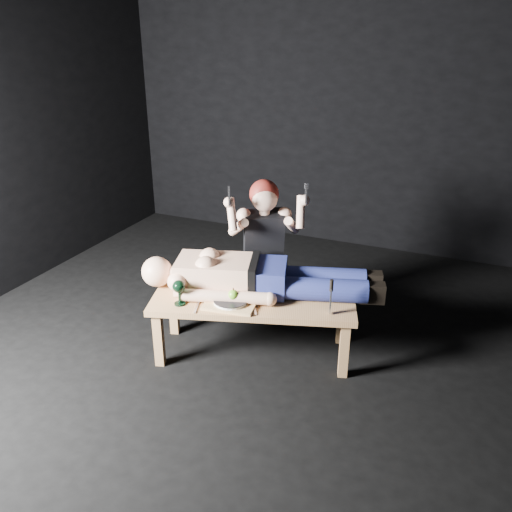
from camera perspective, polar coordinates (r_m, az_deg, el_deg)
name	(u,v)px	position (r m, az deg, el deg)	size (l,w,h in m)	color
ground	(259,365)	(3.81, 0.30, -11.67)	(5.00, 5.00, 0.00)	black
back_wall	(358,102)	(5.54, 10.95, 15.97)	(5.00, 5.00, 0.00)	black
table	(253,326)	(3.82, -0.30, -7.51)	(1.41, 0.53, 0.45)	#A47F4C
lying_man	(261,273)	(3.74, 0.58, -1.85)	(1.51, 0.46, 0.28)	#E2AC8C
kneeling_woman	(263,248)	(4.11, 0.71, 0.82)	(0.65, 0.72, 1.21)	black
serving_tray	(231,304)	(3.62, -2.74, -5.13)	(0.35, 0.25, 0.02)	tan
plate	(231,301)	(3.61, -2.75, -4.86)	(0.23, 0.23, 0.02)	white
apple	(233,295)	(3.59, -2.45, -4.21)	(0.07, 0.07, 0.07)	#428B19
goblet	(179,293)	(3.62, -8.26, -3.91)	(0.09, 0.09, 0.18)	black
fork_flat	(197,308)	(3.60, -6.40, -5.55)	(0.01, 0.15, 0.01)	#B2B2B7
knife_flat	(255,309)	(3.56, -0.11, -5.77)	(0.01, 0.15, 0.01)	#B2B2B7
spoon_flat	(251,303)	(3.64, -0.53, -5.05)	(0.01, 0.15, 0.01)	#B2B2B7
carving_knife	(331,297)	(3.49, 8.04, -4.41)	(0.03, 0.04, 0.25)	#B2B2B7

